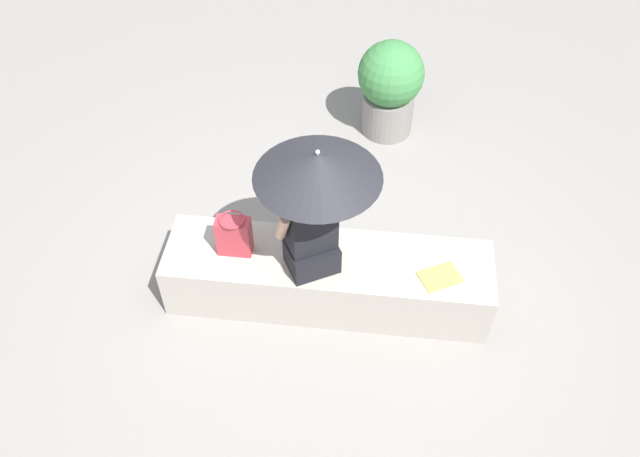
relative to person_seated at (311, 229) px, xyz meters
name	(u,v)px	position (x,y,z in m)	size (l,w,h in m)	color
ground_plane	(327,297)	(0.11, 0.09, -0.86)	(14.00, 14.00, 0.00)	gray
stone_bench	(328,278)	(0.11, 0.09, -0.62)	(2.40, 0.61, 0.47)	#A8A093
person_seated	(311,229)	(0.00, 0.00, 0.00)	(0.51, 0.41, 0.90)	black
parasol	(318,166)	(0.04, 0.02, 0.55)	(0.82, 0.82, 1.07)	#B7B7BC
handbag_black	(234,235)	(-0.57, 0.08, -0.22)	(0.24, 0.18, 0.33)	#B2333D
magazine	(440,277)	(0.91, -0.01, -0.38)	(0.28, 0.20, 0.01)	#EAE04C
planter_near	(390,85)	(0.47, 2.21, -0.34)	(0.62, 0.62, 0.95)	gray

